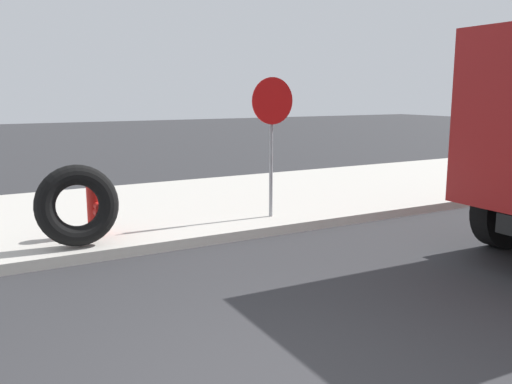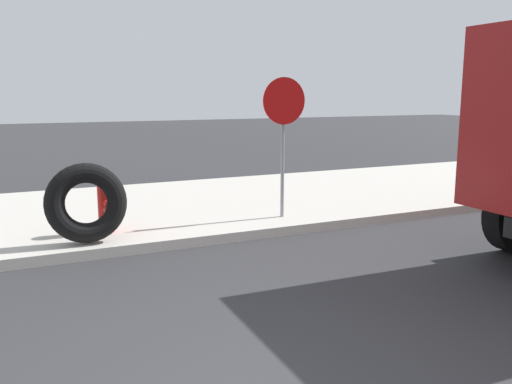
{
  "view_description": "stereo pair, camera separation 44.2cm",
  "coord_description": "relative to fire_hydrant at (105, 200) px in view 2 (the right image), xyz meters",
  "views": [
    {
      "loc": [
        -1.88,
        -3.01,
        2.2
      ],
      "look_at": [
        1.18,
        2.43,
        1.06
      ],
      "focal_mm": 37.97,
      "sensor_mm": 36.0,
      "label": 1
    },
    {
      "loc": [
        -1.49,
        -3.21,
        2.2
      ],
      "look_at": [
        1.18,
        2.43,
        1.06
      ],
      "focal_mm": 37.97,
      "sensor_mm": 36.0,
      "label": 2
    }
  ],
  "objects": [
    {
      "name": "sidewalk_curb",
      "position": [
        0.15,
        1.65,
        -0.57
      ],
      "size": [
        36.0,
        5.0,
        0.15
      ],
      "primitive_type": "cube",
      "color": "#BCB7AD",
      "rests_on": "ground"
    },
    {
      "name": "loose_tire",
      "position": [
        -0.34,
        -0.49,
        0.07
      ],
      "size": [
        1.13,
        0.48,
        1.13
      ],
      "primitive_type": "torus",
      "rotation": [
        1.45,
        0.0,
        -0.07
      ],
      "color": "black",
      "rests_on": "sidewalk_curb"
    },
    {
      "name": "fire_hydrant",
      "position": [
        0.0,
        0.0,
        0.0
      ],
      "size": [
        0.26,
        0.58,
        0.93
      ],
      "color": "red",
      "rests_on": "sidewalk_curb"
    },
    {
      "name": "stop_sign",
      "position": [
        2.86,
        -0.22,
        1.1
      ],
      "size": [
        0.76,
        0.08,
        2.31
      ],
      "color": "gray",
      "rests_on": "sidewalk_curb"
    }
  ]
}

